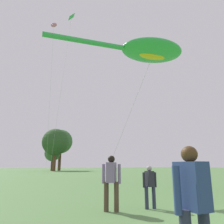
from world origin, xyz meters
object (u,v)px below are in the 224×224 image
(person_navy_jacket, at_px, (111,179))
(small_kite_delta_white, at_px, (71,24))
(tree_oak_left, at_px, (55,142))
(person_redhead_woman, at_px, (150,183))
(person_short_left, at_px, (193,200))
(tree_shrub_far, at_px, (52,153))
(tree_pine_center, at_px, (61,142))
(big_show_kite, at_px, (149,51))
(small_kite_streamer_purple, at_px, (54,27))

(person_navy_jacket, relative_size, small_kite_delta_white, 0.07)
(small_kite_delta_white, xyz_separation_m, tree_oak_left, (6.56, 31.35, -15.86))
(person_redhead_woman, relative_size, person_short_left, 0.84)
(tree_shrub_far, bearing_deg, person_redhead_woman, -100.35)
(person_redhead_woman, distance_m, tree_oak_left, 57.01)
(person_redhead_woman, relative_size, tree_pine_center, 0.11)
(big_show_kite, xyz_separation_m, tree_shrub_far, (3.39, 49.23, -7.06))
(person_navy_jacket, xyz_separation_m, tree_oak_left, (11.99, 55.36, 6.82))
(small_kite_delta_white, bearing_deg, person_redhead_woman, 86.88)
(person_navy_jacket, height_order, tree_pine_center, tree_pine_center)
(person_short_left, bearing_deg, small_kite_delta_white, -10.07)
(person_short_left, height_order, tree_pine_center, tree_pine_center)
(person_navy_jacket, height_order, tree_shrub_far, tree_shrub_far)
(big_show_kite, relative_size, tree_pine_center, 1.07)
(tree_pine_center, bearing_deg, tree_shrub_far, -136.94)
(person_redhead_woman, xyz_separation_m, person_navy_jacket, (-1.37, 0.21, 0.19))
(person_short_left, bearing_deg, person_navy_jacket, -11.70)
(small_kite_streamer_purple, height_order, tree_shrub_far, small_kite_streamer_purple)
(big_show_kite, height_order, small_kite_streamer_purple, small_kite_streamer_purple)
(person_short_left, distance_m, person_navy_jacket, 4.50)
(tree_pine_center, bearing_deg, tree_oak_left, -119.94)
(person_short_left, xyz_separation_m, small_kite_streamer_purple, (3.65, 26.88, 20.17))
(tree_oak_left, xyz_separation_m, tree_shrub_far, (-0.08, 2.15, -3.00))
(tree_oak_left, distance_m, tree_shrub_far, 3.69)
(small_kite_delta_white, height_order, small_kite_streamer_purple, small_kite_delta_white)
(tree_pine_center, bearing_deg, big_show_kite, -96.88)
(person_redhead_woman, relative_size, small_kite_streamer_purple, 0.06)
(tree_shrub_far, bearing_deg, small_kite_delta_white, -100.94)
(small_kite_delta_white, bearing_deg, person_navy_jacket, 83.65)
(big_show_kite, bearing_deg, tree_shrub_far, 96.37)
(person_short_left, height_order, tree_shrub_far, tree_shrub_far)
(tree_oak_left, bearing_deg, person_redhead_woman, -100.82)
(small_kite_streamer_purple, bearing_deg, tree_oak_left, -46.27)
(small_kite_delta_white, relative_size, tree_oak_left, 2.21)
(person_navy_jacket, relative_size, tree_oak_left, 0.15)
(person_short_left, bearing_deg, small_kite_streamer_purple, -4.75)
(person_short_left, relative_size, small_kite_delta_white, 0.07)
(big_show_kite, xyz_separation_m, person_navy_jacket, (-8.52, -8.29, -10.88))
(person_navy_jacket, xyz_separation_m, small_kite_delta_white, (5.43, 24.02, 22.68))
(tree_pine_center, bearing_deg, person_navy_jacket, -103.79)
(tree_oak_left, bearing_deg, tree_pine_center, 60.06)
(small_kite_streamer_purple, relative_size, tree_shrub_far, 3.07)
(person_redhead_woman, distance_m, small_kite_delta_white, 33.56)
(tree_oak_left, height_order, tree_shrub_far, tree_oak_left)
(big_show_kite, relative_size, small_kite_delta_white, 0.51)
(small_kite_delta_white, xyz_separation_m, tree_shrub_far, (6.48, 33.50, -18.86))
(person_navy_jacket, bearing_deg, big_show_kite, -5.40)
(small_kite_delta_white, bearing_deg, person_short_left, 83.35)
(tree_oak_left, bearing_deg, person_short_left, -102.40)
(person_short_left, xyz_separation_m, tree_oak_left, (13.13, 59.72, 6.86))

